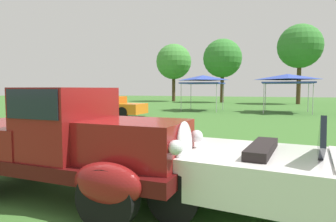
% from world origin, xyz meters
% --- Properties ---
extents(ground_plane, '(120.00, 120.00, 0.00)m').
position_xyz_m(ground_plane, '(0.00, 0.00, 0.00)').
color(ground_plane, '#386628').
extents(feature_pickup_truck, '(4.20, 1.88, 1.70)m').
position_xyz_m(feature_pickup_truck, '(-0.40, -0.12, 0.86)').
color(feature_pickup_truck, '#400B0B').
rests_on(feature_pickup_truck, ground_plane).
extents(neighbor_convertible, '(4.66, 2.16, 1.40)m').
position_xyz_m(neighbor_convertible, '(3.07, 0.19, 0.58)').
color(neighbor_convertible, silver).
rests_on(neighbor_convertible, ground_plane).
extents(show_car_skyblue, '(4.13, 2.23, 1.22)m').
position_xyz_m(show_car_skyblue, '(-11.39, 12.07, 0.60)').
color(show_car_skyblue, '#669EDB').
rests_on(show_car_skyblue, ground_plane).
extents(show_car_orange, '(4.38, 1.75, 1.22)m').
position_xyz_m(show_car_orange, '(-6.92, 11.66, 0.60)').
color(show_car_orange, orange).
rests_on(show_car_orange, ground_plane).
extents(canopy_tent_left_field, '(2.93, 2.93, 2.71)m').
position_xyz_m(canopy_tent_left_field, '(-2.62, 18.06, 2.42)').
color(canopy_tent_left_field, '#B7B7BC').
rests_on(canopy_tent_left_field, ground_plane).
extents(canopy_tent_center_field, '(3.32, 3.32, 2.71)m').
position_xyz_m(canopy_tent_center_field, '(3.37, 18.27, 2.42)').
color(canopy_tent_center_field, '#B7B7BC').
rests_on(canopy_tent_center_field, ground_plane).
extents(treeline_far_left, '(4.64, 4.64, 7.58)m').
position_xyz_m(treeline_far_left, '(-10.20, 32.92, 5.23)').
color(treeline_far_left, '#47331E').
rests_on(treeline_far_left, ground_plane).
extents(treeline_mid_left, '(4.66, 4.66, 7.70)m').
position_xyz_m(treeline_mid_left, '(-3.58, 31.92, 5.34)').
color(treeline_mid_left, '#47331E').
rests_on(treeline_mid_left, ground_plane).
extents(treeline_center, '(4.70, 4.70, 8.61)m').
position_xyz_m(treeline_center, '(4.91, 30.98, 6.22)').
color(treeline_center, '#47331E').
rests_on(treeline_center, ground_plane).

